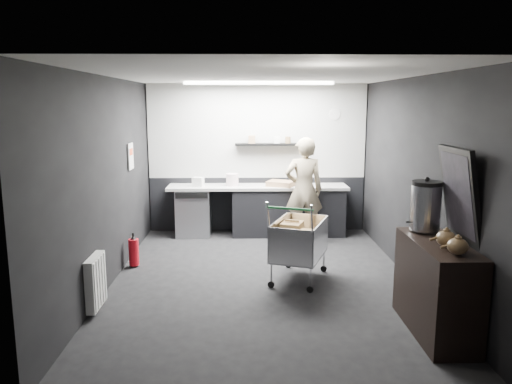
{
  "coord_description": "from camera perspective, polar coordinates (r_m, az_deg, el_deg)",
  "views": [
    {
      "loc": [
        -0.24,
        -6.36,
        2.37
      ],
      "look_at": [
        -0.08,
        0.4,
        1.15
      ],
      "focal_mm": 35.0,
      "sensor_mm": 36.0,
      "label": 1
    }
  ],
  "objects": [
    {
      "name": "floor",
      "position": [
        6.79,
        0.73,
        -10.2
      ],
      "size": [
        5.5,
        5.5,
        0.0
      ],
      "primitive_type": "plane",
      "color": "black",
      "rests_on": "ground"
    },
    {
      "name": "ceiling",
      "position": [
        6.37,
        0.79,
        13.21
      ],
      "size": [
        5.5,
        5.5,
        0.0
      ],
      "primitive_type": "plane",
      "rotation": [
        3.14,
        0.0,
        0.0
      ],
      "color": "silver",
      "rests_on": "wall_back"
    },
    {
      "name": "wall_back",
      "position": [
        9.17,
        0.13,
        3.85
      ],
      "size": [
        5.5,
        0.0,
        5.5
      ],
      "primitive_type": "plane",
      "rotation": [
        1.57,
        0.0,
        0.0
      ],
      "color": "black",
      "rests_on": "floor"
    },
    {
      "name": "wall_front",
      "position": [
        3.76,
        2.31,
        -5.53
      ],
      "size": [
        5.5,
        0.0,
        5.5
      ],
      "primitive_type": "plane",
      "rotation": [
        -1.57,
        0.0,
        0.0
      ],
      "color": "black",
      "rests_on": "floor"
    },
    {
      "name": "wall_left",
      "position": [
        6.67,
        -16.66,
        1.02
      ],
      "size": [
        0.0,
        5.5,
        5.5
      ],
      "primitive_type": "plane",
      "rotation": [
        1.57,
        0.0,
        1.57
      ],
      "color": "black",
      "rests_on": "floor"
    },
    {
      "name": "wall_right",
      "position": [
        6.81,
        17.82,
        1.14
      ],
      "size": [
        0.0,
        5.5,
        5.5
      ],
      "primitive_type": "plane",
      "rotation": [
        1.57,
        0.0,
        -1.57
      ],
      "color": "black",
      "rests_on": "floor"
    },
    {
      "name": "kitchen_wall_panel",
      "position": [
        9.1,
        0.13,
        6.97
      ],
      "size": [
        3.95,
        0.02,
        1.7
      ],
      "primitive_type": "cube",
      "color": "#B5B6B1",
      "rests_on": "wall_back"
    },
    {
      "name": "dado_panel",
      "position": [
        9.28,
        0.13,
        -1.39
      ],
      "size": [
        3.95,
        0.02,
        1.0
      ],
      "primitive_type": "cube",
      "color": "black",
      "rests_on": "wall_back"
    },
    {
      "name": "floating_shelf",
      "position": [
        9.02,
        1.43,
        5.47
      ],
      "size": [
        1.2,
        0.22,
        0.04
      ],
      "primitive_type": "cube",
      "color": "black",
      "rests_on": "wall_back"
    },
    {
      "name": "wall_clock",
      "position": [
        9.23,
        8.97,
        8.75
      ],
      "size": [
        0.2,
        0.03,
        0.2
      ],
      "primitive_type": "cylinder",
      "rotation": [
        1.57,
        0.0,
        0.0
      ],
      "color": "silver",
      "rests_on": "wall_back"
    },
    {
      "name": "poster",
      "position": [
        7.9,
        -14.14,
        3.97
      ],
      "size": [
        0.02,
        0.3,
        0.4
      ],
      "primitive_type": "cube",
      "color": "silver",
      "rests_on": "wall_left"
    },
    {
      "name": "poster_red_band",
      "position": [
        7.89,
        -14.13,
        4.47
      ],
      "size": [
        0.02,
        0.22,
        0.1
      ],
      "primitive_type": "cube",
      "color": "red",
      "rests_on": "poster"
    },
    {
      "name": "radiator",
      "position": [
        6.06,
        -17.86,
        -9.74
      ],
      "size": [
        0.1,
        0.5,
        0.6
      ],
      "primitive_type": "cube",
      "color": "silver",
      "rests_on": "wall_left"
    },
    {
      "name": "ceiling_strip",
      "position": [
        8.22,
        0.3,
        12.33
      ],
      "size": [
        2.4,
        0.2,
        0.04
      ],
      "primitive_type": "cube",
      "color": "white",
      "rests_on": "ceiling"
    },
    {
      "name": "prep_counter",
      "position": [
        8.99,
        1.05,
        -2.05
      ],
      "size": [
        3.2,
        0.61,
        0.9
      ],
      "color": "black",
      "rests_on": "floor"
    },
    {
      "name": "person",
      "position": [
        8.52,
        5.49,
        0.24
      ],
      "size": [
        0.68,
        0.46,
        1.8
      ],
      "primitive_type": "imported",
      "rotation": [
        0.0,
        0.0,
        3.2
      ],
      "color": "beige",
      "rests_on": "floor"
    },
    {
      "name": "shopping_cart",
      "position": [
        6.73,
        4.91,
        -5.7
      ],
      "size": [
        0.92,
        1.2,
        1.1
      ],
      "color": "silver",
      "rests_on": "floor"
    },
    {
      "name": "sideboard",
      "position": [
        5.54,
        19.96,
        -8.89
      ],
      "size": [
        0.55,
        1.29,
        1.93
      ],
      "color": "black",
      "rests_on": "floor"
    },
    {
      "name": "fire_extinguisher",
      "position": [
        7.51,
        -13.79,
        -6.58
      ],
      "size": [
        0.15,
        0.15,
        0.48
      ],
      "color": "red",
      "rests_on": "floor"
    },
    {
      "name": "cardboard_box",
      "position": [
        8.87,
        2.85,
        0.98
      ],
      "size": [
        0.55,
        0.5,
        0.09
      ],
      "primitive_type": "cube",
      "rotation": [
        0.0,
        0.0,
        -0.43
      ],
      "color": "#926F4D",
      "rests_on": "prep_counter"
    },
    {
      "name": "pink_tub",
      "position": [
        8.88,
        -2.72,
        1.41
      ],
      "size": [
        0.22,
        0.22,
        0.22
      ],
      "primitive_type": "cylinder",
      "color": "silver",
      "rests_on": "prep_counter"
    },
    {
      "name": "white_container",
      "position": [
        8.87,
        -6.63,
        1.17
      ],
      "size": [
        0.22,
        0.19,
        0.16
      ],
      "primitive_type": "cube",
      "rotation": [
        0.0,
        0.0,
        -0.28
      ],
      "color": "silver",
      "rests_on": "prep_counter"
    }
  ]
}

